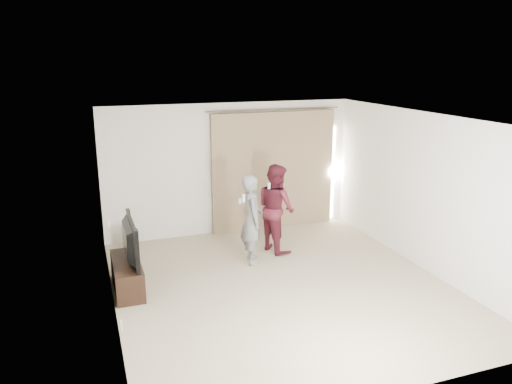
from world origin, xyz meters
TOP-DOWN VIEW (x-y plane):
  - floor at (0.00, 0.00)m, footprint 5.50×5.50m
  - wall_back at (0.00, 2.75)m, footprint 5.00×0.04m
  - wall_left at (-2.50, -0.00)m, footprint 0.04×5.50m
  - ceiling at (0.00, 0.00)m, footprint 5.00×5.50m
  - curtain at (0.91, 2.68)m, footprint 2.80×0.11m
  - tv_console at (-2.27, 0.72)m, footprint 0.41×1.18m
  - tv at (-2.27, 0.72)m, footprint 0.16×1.15m
  - scratching_post at (-2.10, 2.39)m, footprint 0.34×0.34m
  - person_man at (-0.12, 1.08)m, footprint 0.46×0.62m
  - person_woman at (0.48, 1.48)m, footprint 0.78×0.90m

SIDE VIEW (x-z plane):
  - floor at x=0.00m, z-range 0.00..0.00m
  - scratching_post at x=-2.10m, z-range -0.04..0.42m
  - tv_console at x=-2.27m, z-range 0.00..0.45m
  - person_man at x=-0.12m, z-range 0.00..1.56m
  - tv at x=-2.27m, z-range 0.45..1.12m
  - person_woman at x=0.48m, z-range 0.00..1.61m
  - curtain at x=0.91m, z-range -0.02..2.43m
  - wall_left at x=-2.50m, z-range 0.00..2.60m
  - wall_back at x=0.00m, z-range 0.00..2.60m
  - ceiling at x=0.00m, z-range 2.60..2.60m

